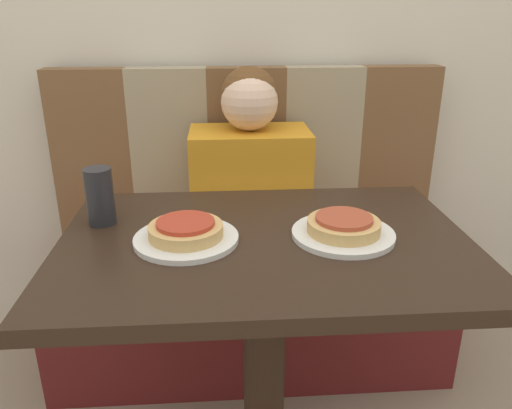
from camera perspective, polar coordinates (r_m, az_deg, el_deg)
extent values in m
cube|color=#5B1919|center=(1.85, -0.64, -11.49)|extent=(1.36, 0.47, 0.42)
cube|color=brown|center=(1.87, -18.08, 5.23)|extent=(0.27, 0.08, 0.61)
cube|color=tan|center=(1.82, -9.71, 5.59)|extent=(0.27, 0.08, 0.61)
cube|color=brown|center=(1.81, -1.08, 5.83)|extent=(0.27, 0.08, 0.61)
cube|color=tan|center=(1.85, 7.43, 5.94)|extent=(0.27, 0.08, 0.61)
cube|color=brown|center=(1.92, 15.47, 5.93)|extent=(0.27, 0.08, 0.61)
cube|color=black|center=(1.09, 1.05, -4.66)|extent=(0.89, 0.61, 0.03)
cylinder|color=black|center=(1.30, 0.94, -19.65)|extent=(0.10, 0.10, 0.72)
cube|color=orange|center=(1.65, -0.70, 1.11)|extent=(0.38, 0.23, 0.44)
sphere|color=beige|center=(1.57, -0.75, 11.64)|extent=(0.18, 0.18, 0.18)
sphere|color=brown|center=(1.59, -0.80, 12.34)|extent=(0.18, 0.18, 0.18)
cylinder|color=white|center=(1.08, -7.97, -3.90)|extent=(0.22, 0.22, 0.01)
cylinder|color=white|center=(1.11, 9.91, -3.35)|extent=(0.22, 0.22, 0.01)
cylinder|color=tan|center=(1.07, -8.02, -2.97)|extent=(0.16, 0.16, 0.03)
cylinder|color=#B73823|center=(1.06, -8.07, -2.10)|extent=(0.12, 0.12, 0.01)
cylinder|color=tan|center=(1.10, 9.98, -2.44)|extent=(0.16, 0.16, 0.03)
cylinder|color=#AD472D|center=(1.09, 10.04, -1.58)|extent=(0.12, 0.12, 0.01)
cylinder|color=#232328|center=(1.19, -17.41, 0.90)|extent=(0.06, 0.06, 0.13)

